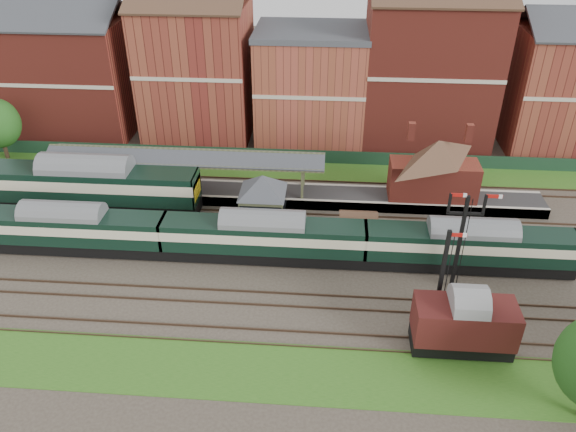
# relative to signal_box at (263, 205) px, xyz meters

# --- Properties ---
(ground) EXTENTS (160.00, 160.00, 0.00)m
(ground) POSITION_rel_signal_box_xyz_m (3.00, -3.25, -3.19)
(ground) COLOR #473D33
(ground) RESTS_ON ground
(grass_back) EXTENTS (90.00, 4.50, 0.06)m
(grass_back) POSITION_rel_signal_box_xyz_m (3.00, 12.75, -3.16)
(grass_back) COLOR #2D6619
(grass_back) RESTS_ON ground
(grass_front) EXTENTS (90.00, 5.00, 0.06)m
(grass_front) POSITION_rel_signal_box_xyz_m (3.00, -15.25, -3.16)
(grass_front) COLOR #2D6619
(grass_front) RESTS_ON ground
(fence) EXTENTS (90.00, 0.12, 1.50)m
(fence) POSITION_rel_signal_box_xyz_m (3.00, 14.75, -2.44)
(fence) COLOR #193823
(fence) RESTS_ON ground
(platform) EXTENTS (55.00, 3.40, 1.00)m
(platform) POSITION_rel_signal_box_xyz_m (-2.00, 6.50, -2.69)
(platform) COLOR #2D2D2D
(platform) RESTS_ON ground
(signal_box) EXTENTS (5.40, 5.40, 6.00)m
(signal_box) POSITION_rel_signal_box_xyz_m (0.00, 0.00, 0.00)
(signal_box) COLOR #687956
(signal_box) RESTS_ON ground
(brick_hut) EXTENTS (3.20, 2.64, 2.94)m
(brick_hut) POSITION_rel_signal_box_xyz_m (8.00, 0.00, -2.00)
(brick_hut) COLOR maroon
(brick_hut) RESTS_ON ground
(station_building) EXTENTS (8.10, 8.10, 5.90)m
(station_building) POSITION_rel_signal_box_xyz_m (15.00, 6.50, 0.76)
(station_building) COLOR maroon
(station_building) RESTS_ON platform
(canopy) EXTENTS (26.00, 3.89, 4.08)m
(canopy) POSITION_rel_signal_box_xyz_m (-8.00, 6.50, 1.39)
(canopy) COLOR #494C2F
(canopy) RESTS_ON platform
(semaphore_bracket) EXTENTS (3.60, 0.25, 8.18)m
(semaphore_bracket) POSITION_rel_signal_box_xyz_m (15.04, -5.75, 1.44)
(semaphore_bracket) COLOR black
(semaphore_bracket) RESTS_ON ground
(semaphore_siding) EXTENTS (1.23, 0.25, 8.00)m
(semaphore_siding) POSITION_rel_signal_box_xyz_m (13.02, -10.25, 0.96)
(semaphore_siding) COLOR black
(semaphore_siding) RESTS_ON ground
(town_backdrop) EXTENTS (69.00, 10.00, 16.00)m
(town_backdrop) POSITION_rel_signal_box_xyz_m (2.82, 21.75, 3.81)
(town_backdrop) COLOR maroon
(town_backdrop) RESTS_ON ground
(dmu_train) EXTENTS (48.55, 2.56, 3.73)m
(dmu_train) POSITION_rel_signal_box_xyz_m (0.36, -3.25, -0.99)
(dmu_train) COLOR black
(dmu_train) RESTS_ON ground
(platform_railcar) EXTENTS (19.97, 3.14, 4.60)m
(platform_railcar) POSITION_rel_signal_box_xyz_m (-16.32, 3.25, -0.52)
(platform_railcar) COLOR black
(platform_railcar) RESTS_ON ground
(goods_van_a) EXTENTS (6.44, 2.79, 3.91)m
(goods_van_a) POSITION_rel_signal_box_xyz_m (14.42, -12.25, -0.98)
(goods_van_a) COLOR black
(goods_van_a) RESTS_ON ground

